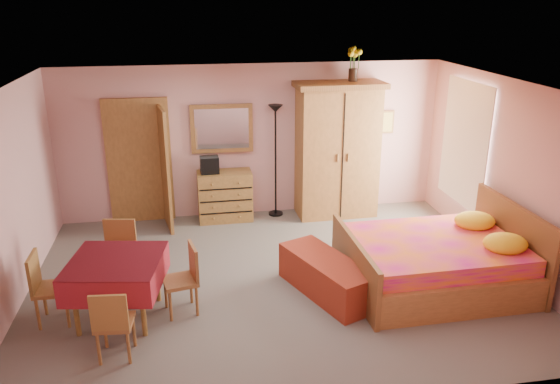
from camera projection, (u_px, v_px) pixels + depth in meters
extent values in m
plane|color=slate|center=(276.00, 279.00, 7.42)|extent=(6.50, 6.50, 0.00)
plane|color=brown|center=(276.00, 87.00, 6.54)|extent=(6.50, 6.50, 0.00)
cube|color=#C38D8E|center=(252.00, 141.00, 9.30)|extent=(6.50, 0.10, 2.60)
cube|color=#C38D8E|center=(324.00, 285.00, 4.66)|extent=(6.50, 0.10, 2.60)
cube|color=#C38D8E|center=(6.00, 205.00, 6.47)|extent=(0.10, 5.00, 2.60)
cube|color=#C38D8E|center=(509.00, 176.00, 7.50)|extent=(0.10, 5.00, 2.60)
cube|color=#9E6B35|center=(140.00, 162.00, 9.06)|extent=(1.06, 0.12, 2.15)
cube|color=white|center=(465.00, 144.00, 8.55)|extent=(0.08, 1.40, 1.95)
cube|color=#D8BF59|center=(385.00, 122.00, 9.56)|extent=(0.30, 0.04, 0.40)
cube|color=olive|center=(225.00, 196.00, 9.27)|extent=(0.91, 0.46, 0.85)
cube|color=silver|center=(222.00, 129.00, 9.09)|extent=(1.04, 0.08, 0.82)
cube|color=black|center=(210.00, 165.00, 9.03)|extent=(0.31, 0.24, 0.28)
cube|color=black|center=(276.00, 162.00, 9.30)|extent=(0.32, 0.32, 1.94)
cube|color=#A46D37|center=(337.00, 150.00, 9.29)|extent=(1.49, 0.79, 2.31)
cube|color=yellow|center=(354.00, 64.00, 8.87)|extent=(0.23, 0.23, 0.56)
cube|color=#CD1482|center=(435.00, 249.00, 7.10)|extent=(2.33, 1.85, 1.06)
cube|color=maroon|center=(327.00, 276.00, 7.00)|extent=(1.05, 1.55, 0.49)
cube|color=maroon|center=(118.00, 289.00, 6.43)|extent=(1.20, 1.20, 0.76)
cube|color=#966033|center=(115.00, 322.00, 5.72)|extent=(0.41, 0.41, 0.83)
cube|color=#AC753A|center=(118.00, 257.00, 7.03)|extent=(0.48, 0.48, 0.91)
cube|color=#A36B37|center=(53.00, 288.00, 6.33)|extent=(0.40, 0.40, 0.88)
cube|color=#966032|center=(180.00, 280.00, 6.52)|extent=(0.46, 0.46, 0.86)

